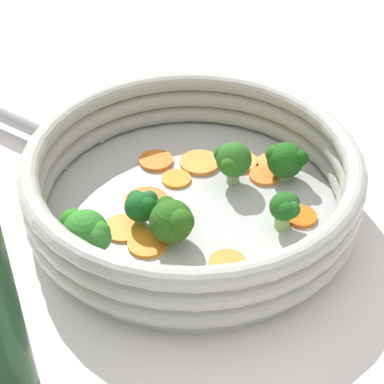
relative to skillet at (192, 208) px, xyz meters
name	(u,v)px	position (x,y,z in m)	size (l,w,h in m)	color
ground_plane	(192,213)	(0.00, 0.00, -0.01)	(4.00, 4.00, 0.00)	white
skillet	(192,208)	(0.00, 0.00, 0.00)	(0.32, 0.32, 0.01)	#B2B5B7
skillet_rim_wall	(192,179)	(0.00, 0.00, 0.04)	(0.34, 0.34, 0.06)	#B8B7B2
skillet_handle	(23,122)	(0.21, 0.13, 0.02)	(0.02, 0.02, 0.17)	#999B9E
skillet_rivet_left	(101,140)	(0.14, 0.05, 0.01)	(0.01, 0.01, 0.01)	#B3B0B8
skillet_rivet_right	(64,166)	(0.11, 0.11, 0.01)	(0.01, 0.01, 0.01)	#B4B1BA
carrot_slice_0	(123,228)	(-0.01, 0.08, 0.01)	(0.04, 0.04, 0.00)	orange
carrot_slice_1	(147,244)	(-0.04, 0.06, 0.01)	(0.04, 0.04, 0.00)	orange
carrot_slice_2	(200,163)	(0.06, -0.03, 0.01)	(0.04, 0.04, 0.00)	orange
carrot_slice_3	(177,179)	(0.04, 0.00, 0.01)	(0.03, 0.03, 0.00)	orange
carrot_slice_4	(228,264)	(-0.10, 0.01, 0.01)	(0.03, 0.03, 0.01)	orange
carrot_slice_5	(215,291)	(-0.12, 0.03, 0.01)	(0.03, 0.03, 0.00)	#F69C3D
carrot_slice_6	(146,202)	(0.02, 0.04, 0.01)	(0.05, 0.05, 0.00)	orange
carrot_slice_7	(264,176)	(0.01, -0.09, 0.01)	(0.03, 0.03, 0.00)	orange
carrot_slice_8	(156,161)	(0.08, 0.01, 0.01)	(0.04, 0.04, 0.00)	orange
carrot_slice_9	(274,163)	(0.03, -0.11, 0.01)	(0.04, 0.04, 0.00)	#EC923F
carrot_slice_10	(183,287)	(-0.10, 0.05, 0.01)	(0.04, 0.04, 0.00)	orange
carrot_slice_11	(240,285)	(-0.12, 0.01, 0.01)	(0.04, 0.04, 0.01)	orange
carrot_slice_12	(301,216)	(-0.06, -0.09, 0.01)	(0.03, 0.03, 0.00)	orange
carrot_slice_13	(240,162)	(0.04, -0.08, 0.01)	(0.04, 0.04, 0.00)	#F19B3E
broccoli_floret_0	(87,232)	(-0.03, 0.12, 0.04)	(0.05, 0.04, 0.05)	#5D8442
broccoli_floret_1	(286,161)	(0.00, -0.11, 0.03)	(0.04, 0.04, 0.04)	#7BB26D
broccoli_floret_2	(141,205)	(-0.01, 0.06, 0.03)	(0.04, 0.03, 0.04)	#7E995A
broccoli_floret_3	(172,221)	(-0.04, 0.04, 0.03)	(0.05, 0.04, 0.05)	#7C9A51
broccoli_floret_4	(286,208)	(-0.07, -0.07, 0.03)	(0.03, 0.03, 0.04)	#8BB661
broccoli_floret_5	(232,160)	(0.02, -0.05, 0.04)	(0.04, 0.04, 0.05)	#88A866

